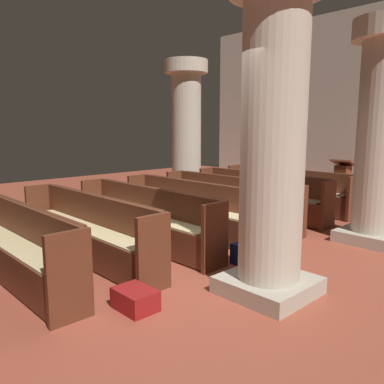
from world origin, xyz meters
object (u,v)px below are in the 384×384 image
pillar_far_side (186,129)px  pew_row_5 (87,226)px  pew_row_0 (287,188)px  pillar_aisle_side (382,130)px  kneeler_box_red (135,299)px  pew_row_6 (12,240)px  hymn_book (293,168)px  kneeler_box_navy (248,255)px  pillar_aisle_rear (273,132)px  pew_row_4 (145,215)px  pew_row_1 (260,193)px  pew_row_2 (229,199)px  lectern (342,188)px  pew_row_3 (191,206)px

pillar_far_side → pew_row_5: bearing=-59.9°
pew_row_0 → pillar_far_side: bearing=-159.3°
pillar_aisle_side → kneeler_box_red: (-0.68, -4.06, -1.63)m
pew_row_6 → hymn_book: hymn_book is taller
pew_row_5 → kneeler_box_navy: size_ratio=7.32×
hymn_book → pillar_aisle_side: bearing=-30.3°
pew_row_6 → pillar_aisle_rear: bearing=37.9°
pillar_aisle_rear → kneeler_box_red: bearing=-118.2°
pew_row_0 → hymn_book: hymn_book is taller
pew_row_4 → kneeler_box_navy: bearing=14.2°
pew_row_1 → pew_row_6: (0.00, -4.83, 0.00)m
pillar_aisle_rear → pew_row_2: bearing=139.1°
pew_row_5 → lectern: (0.78, 5.80, -0.01)m
pew_row_4 → kneeler_box_red: (1.67, -1.37, -0.36)m
pew_row_3 → pew_row_5: (0.00, -1.93, 0.00)m
pew_row_3 → pew_row_4: bearing=-90.0°
pew_row_5 → lectern: size_ratio=2.78×
pew_row_0 → pew_row_1: bearing=-90.0°
pew_row_1 → pew_row_5: same height
kneeler_box_navy → kneeler_box_red: kneeler_box_navy is taller
pew_row_3 → lectern: bearing=78.7°
pew_row_0 → lectern: 1.25m
pillar_aisle_rear → lectern: pillar_aisle_rear is taller
pew_row_2 → pew_row_5: 2.90m
pew_row_0 → pew_row_5: (0.00, -4.83, 0.00)m
pew_row_2 → pillar_far_side: 2.83m
pew_row_0 → lectern: size_ratio=2.78×
lectern → kneeler_box_red: 6.28m
pillar_far_side → lectern: pillar_far_side is taller
pew_row_0 → kneeler_box_navy: (1.66, -3.44, -0.33)m
pew_row_1 → pew_row_4: bearing=-90.0°
pew_row_0 → pew_row_4: (0.00, -3.86, 0.00)m
pew_row_5 → pillar_aisle_rear: pillar_aisle_rear is taller
kneeler_box_navy → pillar_aisle_rear: bearing=-37.3°
pew_row_5 → lectern: bearing=82.4°
pillar_aisle_rear → hymn_book: pillar_aisle_rear is taller
pillar_aisle_side → pew_row_4: bearing=-131.1°
lectern → pew_row_2: bearing=-105.0°
pew_row_4 → pew_row_6: (0.00, -1.93, 0.00)m
pew_row_3 → kneeler_box_red: pew_row_3 is taller
pew_row_3 → pillar_aisle_side: pillar_aisle_side is taller
pew_row_0 → pew_row_1: same height
pew_row_1 → pillar_aisle_side: (2.34, -0.21, 1.27)m
pew_row_3 → pew_row_6: same height
pew_row_4 → pillar_aisle_side: (2.34, 2.69, 1.27)m
pew_row_0 → pillar_aisle_side: pillar_aisle_side is taller
pew_row_4 → pew_row_6: size_ratio=1.00×
pillar_far_side → pew_row_4: bearing=-52.5°
hymn_book → kneeler_box_red: (1.65, -5.42, -0.78)m
pillar_far_side → kneeler_box_navy: 4.98m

